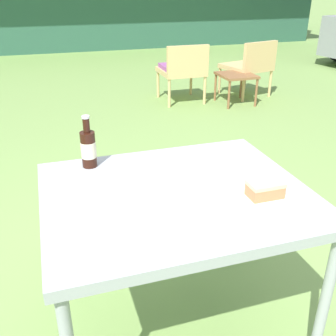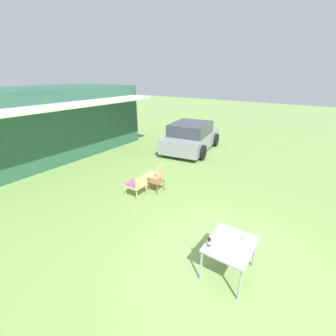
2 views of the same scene
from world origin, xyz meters
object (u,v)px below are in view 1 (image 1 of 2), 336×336
wicker_chair_cushioned (182,68)px  cake_on_plate (261,194)px  cola_bottle_near (88,148)px  garden_side_table (236,78)px  wicker_chair_plain (250,64)px  patio_table (176,206)px

wicker_chair_cushioned → cake_on_plate: cake_on_plate is taller
wicker_chair_cushioned → cola_bottle_near: 3.58m
wicker_chair_cushioned → cola_bottle_near: (-1.56, -3.20, 0.38)m
garden_side_table → cola_bottle_near: cola_bottle_near is taller
garden_side_table → wicker_chair_plain: bearing=38.8°
wicker_chair_cushioned → patio_table: wicker_chair_cushioned is taller
garden_side_table → patio_table: patio_table is taller
cake_on_plate → patio_table: bearing=150.9°
cake_on_plate → cola_bottle_near: (-0.55, 0.47, 0.06)m
garden_side_table → cake_on_plate: 3.78m
cake_on_plate → cola_bottle_near: bearing=139.5°
garden_side_table → wicker_chair_cushioned: bearing=155.7°
wicker_chair_plain → patio_table: bearing=43.6°
wicker_chair_cushioned → cake_on_plate: (-1.01, -3.67, 0.32)m
wicker_chair_plain → cola_bottle_near: bearing=37.8°
wicker_chair_plain → cola_bottle_near: 4.06m
wicker_chair_plain → cake_on_plate: bearing=47.9°
wicker_chair_plain → cake_on_plate: 4.15m
garden_side_table → cake_on_plate: size_ratio=1.97×
wicker_chair_cushioned → cola_bottle_near: size_ratio=3.31×
wicker_chair_plain → cola_bottle_near: size_ratio=3.31×
wicker_chair_cushioned → cola_bottle_near: cola_bottle_near is taller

